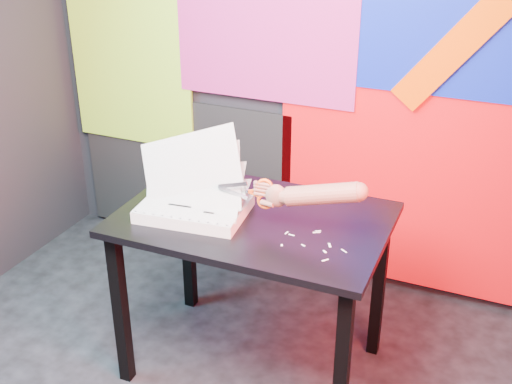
% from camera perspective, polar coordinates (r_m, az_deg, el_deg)
% --- Properties ---
extents(room, '(3.01, 3.01, 2.71)m').
position_cam_1_polar(room, '(1.85, -9.72, 6.44)').
color(room, black).
rests_on(room, ground).
extents(backdrop, '(2.88, 0.05, 2.08)m').
position_cam_1_polar(backdrop, '(3.21, 5.97, 7.68)').
color(backdrop, red).
rests_on(backdrop, ground).
extents(work_table, '(1.07, 0.72, 0.75)m').
position_cam_1_polar(work_table, '(2.61, -0.23, -4.20)').
color(work_table, black).
rests_on(work_table, ground).
extents(printout_stack, '(0.49, 0.35, 0.38)m').
position_cam_1_polar(printout_stack, '(2.57, -5.50, -1.23)').
color(printout_stack, beige).
rests_on(printout_stack, work_table).
extents(scissors, '(0.23, 0.02, 0.13)m').
position_cam_1_polar(scissors, '(2.43, 0.45, -0.11)').
color(scissors, silver).
rests_on(scissors, printout_stack).
extents(hand_forearm, '(0.42, 0.09, 0.15)m').
position_cam_1_polar(hand_forearm, '(2.36, 5.22, -0.21)').
color(hand_forearm, '#91594B').
rests_on(hand_forearm, work_table).
extents(paper_clippings, '(0.25, 0.21, 0.00)m').
position_cam_1_polar(paper_clippings, '(2.38, 5.30, -4.52)').
color(paper_clippings, white).
rests_on(paper_clippings, work_table).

